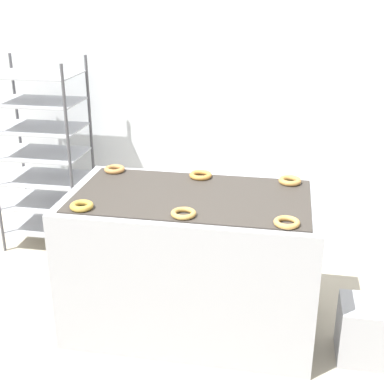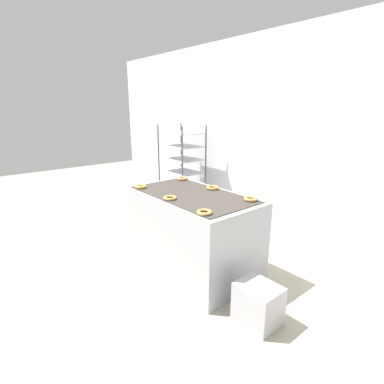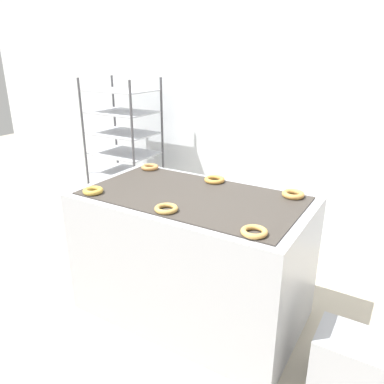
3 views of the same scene
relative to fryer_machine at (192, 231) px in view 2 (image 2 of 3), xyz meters
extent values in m
plane|color=#B2A893|center=(0.00, -0.68, -0.45)|extent=(14.00, 14.00, 0.00)
cube|color=silver|center=(0.00, 1.44, 0.95)|extent=(8.00, 0.05, 2.80)
cube|color=#A8AAB2|center=(0.00, 0.00, 0.00)|extent=(1.53, 0.87, 0.90)
cube|color=#38332D|center=(0.00, 0.00, 0.45)|extent=(1.41, 0.77, 0.01)
cube|color=#262628|center=(0.42, -0.39, 0.18)|extent=(0.12, 0.07, 0.10)
cylinder|color=#4C4C51|center=(-1.73, 0.70, 0.33)|extent=(0.02, 0.02, 1.56)
cylinder|color=#4C4C51|center=(-1.08, 0.70, 0.33)|extent=(0.02, 0.02, 1.56)
cylinder|color=#4C4C51|center=(-1.73, 1.18, 0.33)|extent=(0.02, 0.02, 1.56)
cylinder|color=#4C4C51|center=(-1.08, 1.18, 0.33)|extent=(0.02, 0.02, 1.56)
cube|color=#A8AAB2|center=(-1.40, 0.94, -0.30)|extent=(0.65, 0.48, 0.01)
cube|color=#A8AAB2|center=(-1.40, 0.94, -0.08)|extent=(0.65, 0.48, 0.01)
cube|color=#A8AAB2|center=(-1.40, 0.94, 0.13)|extent=(0.65, 0.48, 0.01)
cube|color=#A8AAB2|center=(-1.40, 0.94, 0.34)|extent=(0.65, 0.48, 0.01)
cube|color=#A8AAB2|center=(-1.40, 0.94, 0.56)|extent=(0.65, 0.48, 0.01)
cube|color=#A8AAB2|center=(-1.40, 0.94, 0.77)|extent=(0.65, 0.48, 0.01)
cube|color=#A8AAB2|center=(-1.40, 0.94, 0.98)|extent=(0.65, 0.48, 0.01)
cube|color=#A8AAB2|center=(1.10, -0.16, -0.27)|extent=(0.37, 0.30, 0.36)
torus|color=gold|center=(-0.58, -0.31, 0.47)|extent=(0.13, 0.13, 0.03)
torus|color=tan|center=(0.01, -0.31, 0.47)|extent=(0.14, 0.14, 0.03)
torus|color=tan|center=(0.57, -0.32, 0.47)|extent=(0.14, 0.14, 0.03)
torus|color=#BD8246|center=(-0.59, 0.32, 0.47)|extent=(0.14, 0.14, 0.03)
torus|color=#C88C3D|center=(0.00, 0.31, 0.47)|extent=(0.15, 0.15, 0.03)
torus|color=#C99048|center=(0.58, 0.31, 0.47)|extent=(0.14, 0.14, 0.03)
camera|label=1|loc=(0.54, -2.94, 1.67)|focal=50.00mm
camera|label=2|loc=(2.47, -2.04, 1.40)|focal=28.00mm
camera|label=3|loc=(1.20, -1.97, 1.33)|focal=35.00mm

